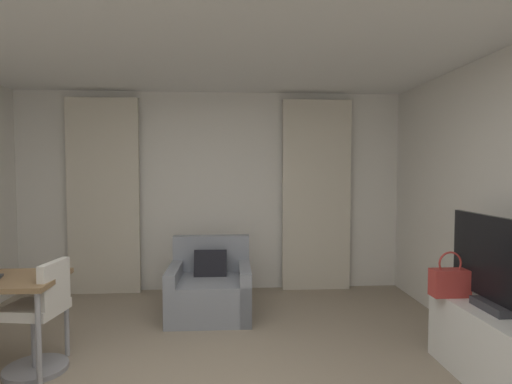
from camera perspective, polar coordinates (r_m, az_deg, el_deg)
name	(u,v)px	position (r m, az deg, el deg)	size (l,w,h in m)	color
wall_window	(212,192)	(5.53, -6.05, 0.05)	(5.12, 0.06, 2.60)	silver
curtain_left_panel	(104,196)	(5.64, -20.21, -0.58)	(0.90, 0.06, 2.50)	beige
curtain_right_panel	(316,196)	(5.52, 8.30, -0.49)	(0.90, 0.06, 2.50)	beige
armchair	(210,290)	(4.70, -6.32, -13.20)	(0.89, 0.85, 0.82)	gray
desk_chair	(40,323)	(3.82, -27.58, -15.61)	(0.48, 0.48, 0.88)	gray
tv_console	(494,348)	(3.72, 29.93, -18.02)	(0.45, 1.12, 0.56)	white
tv_flatscreen	(498,266)	(3.54, 30.26, -8.81)	(0.20, 1.11, 0.69)	#333338
handbag_primary	(450,282)	(3.80, 25.06, -11.08)	(0.30, 0.14, 0.37)	#B73833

